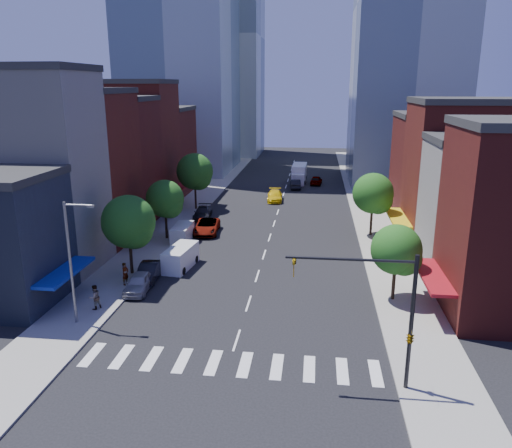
% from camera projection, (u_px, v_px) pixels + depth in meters
% --- Properties ---
extents(ground, '(220.00, 220.00, 0.00)m').
position_uv_depth(ground, '(237.00, 340.00, 34.08)').
color(ground, black).
rests_on(ground, ground).
extents(sidewalk_left, '(5.00, 120.00, 0.15)m').
position_uv_depth(sidewalk_left, '(196.00, 202.00, 73.76)').
color(sidewalk_left, gray).
rests_on(sidewalk_left, ground).
extents(sidewalk_right, '(5.00, 120.00, 0.15)m').
position_uv_depth(sidewalk_right, '(368.00, 207.00, 70.87)').
color(sidewalk_right, gray).
rests_on(sidewalk_right, ground).
extents(crosswalk, '(19.00, 3.00, 0.01)m').
position_uv_depth(crosswalk, '(229.00, 364.00, 31.21)').
color(crosswalk, silver).
rests_on(crosswalk, ground).
extents(bldg_left_1, '(12.00, 8.00, 18.00)m').
position_uv_depth(bldg_left_1, '(30.00, 174.00, 45.57)').
color(bldg_left_1, '#B3AEA5').
rests_on(bldg_left_1, ground).
extents(bldg_left_2, '(12.00, 9.00, 16.00)m').
position_uv_depth(bldg_left_2, '(74.00, 170.00, 53.96)').
color(bldg_left_2, maroon).
rests_on(bldg_left_2, ground).
extents(bldg_left_3, '(12.00, 8.00, 15.00)m').
position_uv_depth(bldg_left_3, '(107.00, 163.00, 62.23)').
color(bldg_left_3, '#591816').
rests_on(bldg_left_3, ground).
extents(bldg_left_4, '(12.00, 9.00, 17.00)m').
position_uv_depth(bldg_left_4, '(131.00, 146.00, 70.09)').
color(bldg_left_4, maroon).
rests_on(bldg_left_4, ground).
extents(bldg_left_5, '(12.00, 10.00, 13.00)m').
position_uv_depth(bldg_left_5, '(153.00, 152.00, 79.71)').
color(bldg_left_5, '#591816').
rests_on(bldg_left_5, ground).
extents(bldg_right_1, '(12.00, 8.00, 12.00)m').
position_uv_depth(bldg_right_1, '(495.00, 211.00, 44.38)').
color(bldg_right_1, '#B3AEA5').
rests_on(bldg_right_1, ground).
extents(bldg_right_2, '(12.00, 10.00, 15.00)m').
position_uv_depth(bldg_right_2, '(468.00, 177.00, 52.59)').
color(bldg_right_2, maroon).
rests_on(bldg_right_2, ground).
extents(bldg_right_3, '(12.00, 10.00, 13.00)m').
position_uv_depth(bldg_right_3, '(444.00, 171.00, 62.42)').
color(bldg_right_3, '#591816').
rests_on(bldg_right_3, ground).
extents(tower_ne, '(18.00, 20.00, 60.00)m').
position_uv_depth(tower_ne, '(412.00, 3.00, 82.99)').
color(tower_ne, '#9EA5AD').
rests_on(tower_ne, ground).
extents(tower_far_w, '(18.00, 18.00, 56.00)m').
position_uv_depth(tower_far_w, '(224.00, 37.00, 119.48)').
color(tower_far_w, '#9EA5AD').
rests_on(tower_far_w, ground).
extents(traffic_signal, '(7.24, 2.24, 8.00)m').
position_uv_depth(traffic_signal, '(401.00, 323.00, 27.51)').
color(traffic_signal, black).
rests_on(traffic_signal, sidewalk_right).
extents(streetlight, '(2.25, 0.25, 9.00)m').
position_uv_depth(streetlight, '(72.00, 256.00, 34.99)').
color(streetlight, slate).
rests_on(streetlight, sidewalk_left).
extents(tree_left_near, '(4.80, 4.80, 7.30)m').
position_uv_depth(tree_left_near, '(130.00, 224.00, 44.53)').
color(tree_left_near, black).
rests_on(tree_left_near, sidewalk_left).
extents(tree_left_mid, '(4.20, 4.20, 6.65)m').
position_uv_depth(tree_left_mid, '(166.00, 200.00, 55.14)').
color(tree_left_mid, black).
rests_on(tree_left_mid, sidewalk_left).
extents(tree_left_far, '(5.00, 5.00, 7.75)m').
position_uv_depth(tree_left_far, '(196.00, 173.00, 68.35)').
color(tree_left_far, black).
rests_on(tree_left_far, sidewalk_left).
extents(tree_right_near, '(4.00, 4.00, 6.20)m').
position_uv_depth(tree_right_near, '(398.00, 252.00, 39.18)').
color(tree_right_near, black).
rests_on(tree_right_near, sidewalk_right).
extents(tree_right_far, '(4.60, 4.60, 7.20)m').
position_uv_depth(tree_right_far, '(374.00, 195.00, 56.22)').
color(tree_right_far, black).
rests_on(tree_right_far, sidewalk_right).
extents(parked_car_front, '(2.06, 4.61, 1.54)m').
position_uv_depth(parked_car_front, '(139.00, 283.00, 42.00)').
color(parked_car_front, '#A2A1A6').
rests_on(parked_car_front, ground).
extents(parked_car_second, '(1.89, 4.72, 1.53)m').
position_uv_depth(parked_car_second, '(149.00, 272.00, 44.47)').
color(parked_car_second, black).
rests_on(parked_car_second, ground).
extents(parked_car_third, '(3.18, 6.06, 1.63)m').
position_uv_depth(parked_car_third, '(207.00, 226.00, 58.54)').
color(parked_car_third, '#999999').
rests_on(parked_car_third, ground).
extents(parked_car_rear, '(2.48, 5.27, 1.49)m').
position_uv_depth(parked_car_rear, '(203.00, 213.00, 65.11)').
color(parked_car_rear, black).
rests_on(parked_car_rear, ground).
extents(cargo_van_near, '(2.54, 5.09, 2.08)m').
position_uv_depth(cargo_van_near, '(180.00, 258.00, 47.25)').
color(cargo_van_near, white).
rests_on(cargo_van_near, ground).
extents(cargo_van_far, '(1.94, 4.51, 1.90)m').
position_uv_depth(cargo_van_far, '(182.00, 234.00, 55.24)').
color(cargo_van_far, white).
rests_on(cargo_van_far, ground).
extents(taxi, '(2.52, 5.50, 1.56)m').
position_uv_depth(taxi, '(275.00, 196.00, 74.89)').
color(taxi, yellow).
rests_on(taxi, ground).
extents(traffic_car_oncoming, '(2.02, 4.79, 1.54)m').
position_uv_depth(traffic_car_oncoming, '(295.00, 184.00, 83.95)').
color(traffic_car_oncoming, black).
rests_on(traffic_car_oncoming, ground).
extents(traffic_car_far, '(2.25, 4.72, 1.56)m').
position_uv_depth(traffic_car_far, '(316.00, 180.00, 87.33)').
color(traffic_car_far, '#999999').
rests_on(traffic_car_far, ground).
extents(box_truck, '(2.60, 7.95, 3.18)m').
position_uv_depth(box_truck, '(299.00, 174.00, 88.82)').
color(box_truck, silver).
rests_on(box_truck, ground).
extents(pedestrian_near, '(0.68, 0.83, 1.98)m').
position_uv_depth(pedestrian_near, '(125.00, 274.00, 42.99)').
color(pedestrian_near, '#999999').
rests_on(pedestrian_near, sidewalk_left).
extents(pedestrian_far, '(1.14, 1.20, 1.95)m').
position_uv_depth(pedestrian_far, '(95.00, 297.00, 38.27)').
color(pedestrian_far, '#999999').
rests_on(pedestrian_far, sidewalk_left).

